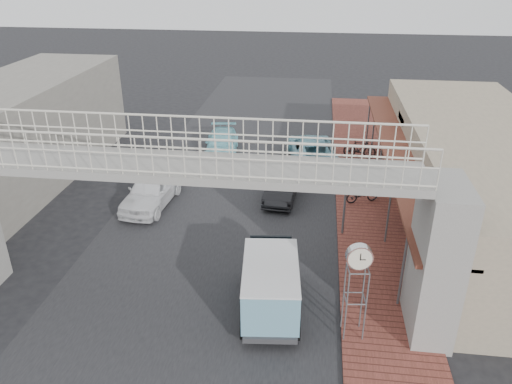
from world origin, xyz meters
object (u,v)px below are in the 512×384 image
(angkot_far, at_px, (222,144))
(street_clock, at_px, (359,261))
(white_hatchback, at_px, (152,190))
(motorcycle_far, at_px, (360,149))
(angkot_curb, at_px, (312,150))
(angkot_van, at_px, (271,280))
(arrow_sign, at_px, (364,183))
(motorcycle_near, at_px, (362,194))
(dark_sedan, at_px, (283,185))

(angkot_far, height_order, street_clock, street_clock)
(white_hatchback, relative_size, angkot_far, 1.00)
(street_clock, bearing_deg, motorcycle_far, 79.40)
(white_hatchback, bearing_deg, angkot_curb, 45.14)
(motorcycle_far, bearing_deg, white_hatchback, 131.13)
(angkot_van, bearing_deg, motorcycle_far, 69.61)
(angkot_far, height_order, arrow_sign, arrow_sign)
(white_hatchback, distance_m, street_clock, 12.01)
(motorcycle_near, height_order, arrow_sign, arrow_sign)
(dark_sedan, relative_size, angkot_far, 0.87)
(white_hatchback, distance_m, angkot_curb, 9.54)
(angkot_van, bearing_deg, dark_sedan, 86.24)
(street_clock, relative_size, arrow_sign, 1.11)
(angkot_far, bearing_deg, dark_sedan, -59.80)
(angkot_van, height_order, arrow_sign, arrow_sign)
(angkot_far, xyz_separation_m, motorcycle_near, (7.73, -5.49, -0.12))
(white_hatchback, relative_size, motorcycle_far, 2.42)
(white_hatchback, relative_size, angkot_van, 1.09)
(angkot_van, xyz_separation_m, street_clock, (2.61, -0.86, 1.51))
(angkot_van, bearing_deg, angkot_far, 101.53)
(angkot_curb, distance_m, motorcycle_near, 5.49)
(motorcycle_near, xyz_separation_m, street_clock, (-0.89, -9.14, 2.21))
(motorcycle_far, xyz_separation_m, arrow_sign, (-0.49, -8.61, 1.76))
(motorcycle_near, distance_m, arrow_sign, 3.51)
(angkot_curb, relative_size, angkot_van, 1.30)
(angkot_far, bearing_deg, angkot_curb, -13.46)
(street_clock, bearing_deg, white_hatchback, 132.04)
(dark_sedan, bearing_deg, street_clock, -68.34)
(motorcycle_near, bearing_deg, dark_sedan, 64.11)
(angkot_van, bearing_deg, angkot_curb, 80.03)
(street_clock, bearing_deg, arrow_sign, 78.09)
(angkot_van, distance_m, arrow_sign, 6.34)
(white_hatchback, bearing_deg, angkot_far, 78.18)
(arrow_sign, bearing_deg, motorcycle_near, 74.38)
(angkot_curb, xyz_separation_m, angkot_far, (-5.25, 0.60, -0.10))
(angkot_curb, distance_m, arrow_sign, 8.30)
(angkot_far, relative_size, street_clock, 1.40)
(angkot_van, xyz_separation_m, motorcycle_far, (3.70, 13.95, -0.58))
(street_clock, bearing_deg, angkot_far, 108.65)
(dark_sedan, xyz_separation_m, motorcycle_near, (3.76, -0.26, -0.12))
(white_hatchback, height_order, angkot_far, white_hatchback)
(street_clock, bearing_deg, angkot_van, 155.33)
(motorcycle_far, distance_m, arrow_sign, 8.80)
(angkot_far, distance_m, motorcycle_near, 9.48)
(white_hatchback, bearing_deg, motorcycle_near, 12.31)
(angkot_curb, bearing_deg, street_clock, 88.58)
(dark_sedan, xyz_separation_m, angkot_far, (-3.96, 5.24, 0.01))
(angkot_far, xyz_separation_m, angkot_van, (4.23, -13.77, 0.58))
(dark_sedan, height_order, angkot_curb, angkot_curb)
(dark_sedan, xyz_separation_m, motorcycle_far, (3.97, 5.42, 0.02))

